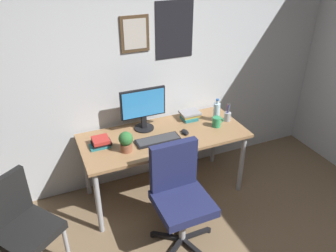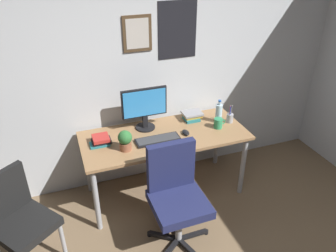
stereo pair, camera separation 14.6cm
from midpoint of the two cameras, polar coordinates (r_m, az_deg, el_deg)
wall_back at (r=3.40m, az=-4.93°, el=10.37°), size 4.40×0.10×2.60m
desk at (r=3.32m, az=-1.94°, el=-2.62°), size 1.64×0.70×0.72m
office_chair at (r=2.88m, az=0.48°, el=-11.27°), size 0.55×0.57×0.95m
side_chair at (r=2.92m, az=-25.44°, el=-14.84°), size 0.59×0.59×0.88m
monitor at (r=3.28m, az=-5.57°, el=3.19°), size 0.46×0.20×0.43m
keyboard at (r=3.17m, az=-3.06°, el=-2.43°), size 0.43×0.15×0.03m
computer_mouse at (r=3.28m, az=1.70°, el=-1.06°), size 0.06×0.11×0.04m
water_bottle at (r=3.51m, az=7.20°, el=2.44°), size 0.07×0.07×0.25m
coffee_mug_near at (r=3.42m, az=7.19°, el=0.70°), size 0.13×0.09×0.10m
potted_plant at (r=3.01m, az=-8.66°, el=-2.60°), size 0.13×0.13×0.20m
pen_cup at (r=3.55m, az=9.07°, el=1.69°), size 0.07×0.07×0.20m
book_stack_left at (r=3.55m, az=2.63°, el=1.85°), size 0.21×0.18×0.08m
book_stack_right at (r=3.16m, az=-12.84°, el=-2.79°), size 0.20×0.16×0.08m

